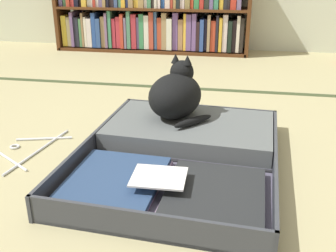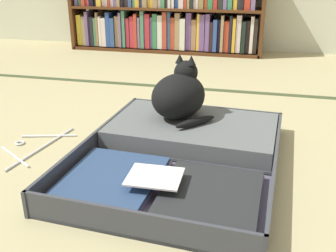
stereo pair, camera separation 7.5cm
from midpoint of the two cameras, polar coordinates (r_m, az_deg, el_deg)
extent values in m
plane|color=tan|center=(1.36, -7.04, -9.29)|extent=(10.00, 10.00, 0.00)
cube|color=#394628|center=(2.43, 1.08, 5.49)|extent=(4.80, 0.05, 0.00)
cube|color=#532E16|center=(3.70, -15.62, 16.26)|extent=(0.03, 0.29, 0.71)
cube|color=#532E16|center=(3.35, 10.92, 16.07)|extent=(0.03, 0.29, 0.71)
cube|color=#532E16|center=(3.49, -2.90, 10.96)|extent=(1.59, 0.29, 0.02)
cube|color=#532E16|center=(3.44, -3.01, 16.57)|extent=(1.56, 0.29, 0.02)
cube|color=gold|center=(3.71, -14.51, 13.33)|extent=(0.04, 0.25, 0.26)
cube|color=#928456|center=(3.69, -13.92, 13.25)|extent=(0.03, 0.25, 0.24)
cube|color=slate|center=(3.67, -13.52, 13.54)|extent=(0.03, 0.25, 0.28)
cube|color=#232330|center=(3.66, -12.91, 13.27)|extent=(0.04, 0.25, 0.24)
cube|color=#487D4D|center=(3.65, -12.38, 13.20)|extent=(0.02, 0.25, 0.23)
cube|color=#94734D|center=(3.63, -12.10, 13.56)|extent=(0.02, 0.25, 0.28)
cube|color=beige|center=(3.63, -11.73, 13.33)|extent=(0.02, 0.25, 0.25)
cube|color=silver|center=(3.61, -11.20, 13.23)|extent=(0.04, 0.25, 0.24)
cube|color=#294A92|center=(3.59, -10.61, 13.60)|extent=(0.03, 0.25, 0.28)
cube|color=#304F8B|center=(3.58, -10.03, 13.25)|extent=(0.04, 0.25, 0.24)
cube|color=#9C8158|center=(3.58, -9.35, 13.41)|extent=(0.03, 0.25, 0.25)
cube|color=slate|center=(3.56, -8.93, 13.62)|extent=(0.02, 0.25, 0.29)
cube|color=#3F8662|center=(3.55, -8.45, 13.79)|extent=(0.03, 0.25, 0.30)
cube|color=#AC2C3D|center=(3.55, -7.86, 13.31)|extent=(0.03, 0.25, 0.24)
cube|color=#B5313E|center=(3.54, -7.25, 13.43)|extent=(0.04, 0.25, 0.26)
cube|color=#BC3C29|center=(3.51, -6.77, 13.59)|extent=(0.03, 0.25, 0.28)
cube|color=slate|center=(3.51, -6.29, 13.36)|extent=(0.02, 0.25, 0.25)
cube|color=#498163|center=(3.50, -5.83, 13.79)|extent=(0.03, 0.25, 0.30)
cube|color=#AC2E39|center=(3.49, -5.13, 13.59)|extent=(0.04, 0.25, 0.28)
cube|color=slate|center=(3.50, -4.52, 13.42)|extent=(0.02, 0.25, 0.26)
cube|color=#378353|center=(3.48, -4.04, 13.63)|extent=(0.04, 0.25, 0.28)
cube|color=silver|center=(3.48, -3.34, 13.54)|extent=(0.04, 0.25, 0.27)
cube|color=#B14432|center=(3.46, -2.67, 13.74)|extent=(0.04, 0.25, 0.30)
cube|color=#365482|center=(3.46, -2.08, 13.77)|extent=(0.02, 0.25, 0.30)
cube|color=#AD4028|center=(3.45, -1.53, 13.38)|extent=(0.04, 0.25, 0.26)
cube|color=#9C8259|center=(3.44, -0.89, 13.67)|extent=(0.04, 0.25, 0.30)
cube|color=silver|center=(3.43, -0.16, 13.28)|extent=(0.04, 0.25, 0.25)
cube|color=#6E5091|center=(3.43, 0.69, 13.67)|extent=(0.04, 0.25, 0.30)
cube|color=#9F754F|center=(3.43, 1.43, 13.22)|extent=(0.04, 0.25, 0.25)
cube|color=yellow|center=(3.41, 2.02, 13.57)|extent=(0.02, 0.25, 0.29)
cube|color=slate|center=(3.41, 2.57, 13.51)|extent=(0.04, 0.25, 0.29)
cube|color=#70528F|center=(3.40, 3.31, 13.53)|extent=(0.04, 0.25, 0.29)
cube|color=black|center=(3.40, 3.85, 12.98)|extent=(0.03, 0.25, 0.23)
cube|color=#314E97|center=(3.39, 4.39, 13.10)|extent=(0.03, 0.25, 0.25)
cube|color=black|center=(3.40, 4.93, 13.13)|extent=(0.02, 0.25, 0.25)
cube|color=#9F8561|center=(3.38, 5.36, 13.36)|extent=(0.02, 0.25, 0.29)
cube|color=#BD3F27|center=(3.39, 5.95, 12.99)|extent=(0.04, 0.25, 0.24)
cube|color=black|center=(3.37, 6.51, 13.28)|extent=(0.02, 0.25, 0.29)
cube|color=gold|center=(3.38, 6.98, 13.11)|extent=(0.02, 0.25, 0.27)
cube|color=silver|center=(3.38, 7.61, 13.30)|extent=(0.04, 0.25, 0.29)
cube|color=black|center=(3.37, 8.27, 12.84)|extent=(0.03, 0.25, 0.25)
cube|color=black|center=(3.39, 8.85, 12.88)|extent=(0.03, 0.25, 0.25)
cube|color=silver|center=(3.38, 9.40, 13.14)|extent=(0.03, 0.25, 0.29)
cube|color=black|center=(3.38, 9.92, 12.97)|extent=(0.03, 0.25, 0.27)
cube|color=#363941|center=(1.32, -2.23, -10.03)|extent=(0.74, 0.49, 0.01)
cube|color=#363941|center=(1.12, -5.41, -14.16)|extent=(0.71, 0.06, 0.09)
cube|color=#363941|center=(1.42, -15.98, -6.51)|extent=(0.04, 0.45, 0.09)
cube|color=#363941|center=(1.26, 13.44, -10.29)|extent=(0.04, 0.45, 0.09)
cube|color=#4C495A|center=(1.31, -2.24, -9.67)|extent=(0.71, 0.47, 0.01)
cube|color=#363941|center=(1.70, 1.91, -2.07)|extent=(0.74, 0.49, 0.01)
cube|color=#363941|center=(1.88, 3.31, 1.73)|extent=(0.71, 0.06, 0.09)
cube|color=#363941|center=(1.78, -9.09, 0.22)|extent=(0.04, 0.45, 0.09)
cube|color=#363941|center=(1.66, 13.80, -1.96)|extent=(0.04, 0.45, 0.09)
cube|color=#4C495A|center=(1.70, 1.91, -1.76)|extent=(0.71, 0.47, 0.01)
cylinder|color=black|center=(1.50, 0.12, -5.14)|extent=(0.69, 0.06, 0.02)
cube|color=gray|center=(1.36, -9.20, -8.14)|extent=(0.34, 0.40, 0.01)
cube|color=navy|center=(1.35, -9.24, -7.53)|extent=(0.32, 0.37, 0.02)
cube|color=gray|center=(1.27, 4.80, -10.30)|extent=(0.34, 0.41, 0.01)
cube|color=#242628|center=(1.27, 5.08, -9.46)|extent=(0.32, 0.36, 0.02)
cube|color=white|center=(1.27, -3.03, -7.33)|extent=(0.18, 0.15, 0.01)
cube|color=#595F5F|center=(1.68, 1.93, -0.66)|extent=(0.70, 0.46, 0.08)
cylinder|color=black|center=(1.92, -2.49, 2.10)|extent=(0.02, 0.02, 0.08)
cylinder|color=black|center=(1.85, 9.18, 1.07)|extent=(0.02, 0.02, 0.08)
cube|color=red|center=(1.18, -14.18, -11.49)|extent=(0.03, 0.00, 0.02)
cube|color=yellow|center=(1.15, -8.03, -13.94)|extent=(0.04, 0.00, 0.02)
cube|color=yellow|center=(1.16, -9.15, -13.62)|extent=(0.03, 0.00, 0.02)
cube|color=yellow|center=(1.11, 0.40, -15.33)|extent=(0.03, 0.00, 0.02)
ellipsoid|color=black|center=(1.69, -0.27, 4.31)|extent=(0.29, 0.32, 0.19)
ellipsoid|color=black|center=(1.76, 0.92, 3.64)|extent=(0.17, 0.14, 0.10)
sphere|color=black|center=(1.71, 0.73, 7.70)|extent=(0.10, 0.10, 0.10)
cone|color=black|center=(1.68, 1.51, 9.47)|extent=(0.04, 0.04, 0.04)
cone|color=black|center=(1.71, -0.19, 9.68)|extent=(0.04, 0.04, 0.04)
sphere|color=yellow|center=(1.74, 1.95, 8.13)|extent=(0.02, 0.02, 0.02)
sphere|color=yellow|center=(1.76, 0.87, 8.28)|extent=(0.02, 0.02, 0.02)
ellipsoid|color=black|center=(1.63, 2.32, 0.68)|extent=(0.16, 0.17, 0.03)
cylinder|color=silver|center=(1.71, -19.28, -3.37)|extent=(0.07, 0.43, 0.01)
cylinder|color=silver|center=(1.66, -22.81, -4.60)|extent=(0.20, 0.14, 0.01)
cylinder|color=silver|center=(1.81, -18.49, -1.74)|extent=(0.23, 0.07, 0.01)
torus|color=silver|center=(1.78, -22.29, -2.77)|extent=(0.05, 0.05, 0.01)
camera|label=1|loc=(0.04, -91.48, -0.62)|focal=42.46mm
camera|label=2|loc=(0.04, 88.52, 0.62)|focal=42.46mm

